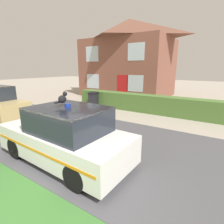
{
  "coord_description": "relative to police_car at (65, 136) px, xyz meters",
  "views": [
    {
      "loc": [
        2.84,
        -1.0,
        2.68
      ],
      "look_at": [
        -0.65,
        4.38,
        1.05
      ],
      "focal_mm": 28.0,
      "sensor_mm": 36.0,
      "label": 1
    }
  ],
  "objects": [
    {
      "name": "garden_hedge",
      "position": [
        -0.07,
        6.82,
        -0.24
      ],
      "size": [
        10.32,
        0.86,
        1.07
      ],
      "primitive_type": "cube",
      "color": "#4C7233",
      "rests_on": "ground"
    },
    {
      "name": "cat",
      "position": [
        0.01,
        -0.0,
        1.1
      ],
      "size": [
        0.2,
        0.36,
        0.32
      ],
      "rotation": [
        0.0,
        0.0,
        1.57
      ],
      "color": "black",
      "rests_on": "police_car"
    },
    {
      "name": "police_car",
      "position": [
        0.0,
        0.0,
        0.0
      ],
      "size": [
        4.19,
        1.91,
        1.73
      ],
      "rotation": [
        0.0,
        0.0,
        3.11
      ],
      "color": "black",
      "rests_on": "road_strip"
    },
    {
      "name": "house_left",
      "position": [
        -4.55,
        12.36,
        2.8
      ],
      "size": [
        8.21,
        5.92,
        7.02
      ],
      "color": "brown",
      "rests_on": "ground"
    },
    {
      "name": "wheelie_bin",
      "position": [
        -3.8,
        6.01,
        -0.24
      ],
      "size": [
        0.79,
        0.85,
        1.07
      ],
      "rotation": [
        0.0,
        0.0,
        0.36
      ],
      "color": "black",
      "rests_on": "ground"
    },
    {
      "name": "road_strip",
      "position": [
        0.85,
        1.58,
        -0.77
      ],
      "size": [
        28.0,
        5.49,
        0.01
      ],
      "primitive_type": "cube",
      "color": "#4C4C51",
      "rests_on": "ground"
    }
  ]
}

